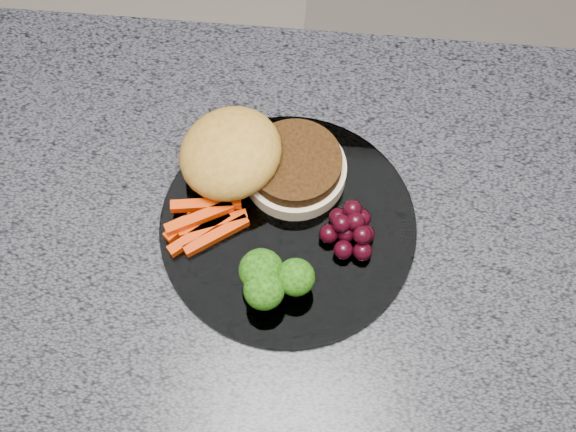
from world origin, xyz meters
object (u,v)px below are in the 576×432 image
(island_cabinet, at_px, (254,384))
(grape_bunch, at_px, (351,230))
(burger, at_px, (254,161))
(plate, at_px, (288,226))

(island_cabinet, bearing_deg, grape_bunch, 19.51)
(burger, bearing_deg, island_cabinet, -97.99)
(plate, xyz_separation_m, burger, (-0.04, 0.06, 0.03))
(island_cabinet, relative_size, grape_bunch, 20.91)
(island_cabinet, height_order, grape_bunch, grape_bunch)
(burger, xyz_separation_m, grape_bunch, (0.10, -0.06, -0.01))
(plate, bearing_deg, grape_bunch, -6.36)
(island_cabinet, bearing_deg, burger, 85.79)
(plate, bearing_deg, burger, 125.22)
(burger, distance_m, grape_bunch, 0.12)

